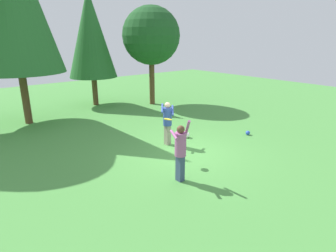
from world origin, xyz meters
TOP-DOWN VIEW (x-y plane):
  - ground_plane at (0.00, 0.00)m, footprint 40.00×40.00m
  - person_thrower at (-1.50, -1.56)m, footprint 0.64×0.65m
  - person_catcher at (0.11, 1.01)m, footprint 0.74×0.76m
  - frisbee at (-0.89, -0.23)m, footprint 0.28×0.28m
  - ball_white at (1.26, 1.09)m, footprint 0.25×0.25m
  - ball_blue at (3.59, -0.36)m, footprint 0.19×0.19m
  - tree_center at (1.01, 9.33)m, footprint 2.88×2.88m
  - tree_right at (3.93, 7.23)m, footprint 3.49×3.49m

SIDE VIEW (x-z plane):
  - ground_plane at x=0.00m, z-range 0.00..0.00m
  - ball_blue at x=3.59m, z-range 0.00..0.19m
  - ball_white at x=1.26m, z-range 0.00..0.25m
  - person_catcher at x=0.11m, z-range 0.17..1.91m
  - person_thrower at x=-1.50m, z-range 0.08..2.01m
  - frisbee at x=-0.89m, z-range 1.48..1.56m
  - tree_right at x=3.93m, z-range 1.22..7.18m
  - tree_center at x=1.01m, z-range 0.86..7.74m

